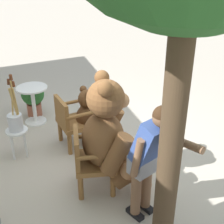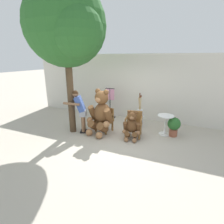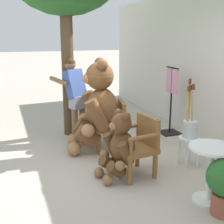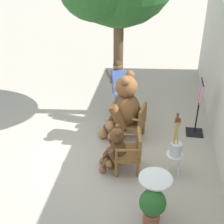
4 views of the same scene
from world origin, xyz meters
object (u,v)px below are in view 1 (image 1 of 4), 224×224
teddy_bear_large (110,135)px  brush_bucket (15,118)px  wooden_chair_right (72,120)px  teddy_bear_small (89,116)px  round_side_table (33,101)px  white_stool (17,136)px  wooden_chair_left (90,159)px  person_visitor (149,154)px  potted_plant (33,97)px

teddy_bear_large → brush_bucket: size_ratio=1.78×
wooden_chair_right → teddy_bear_small: bearing=-86.6°
teddy_bear_small → round_side_table: teddy_bear_small is taller
teddy_bear_large → white_stool: 1.66m
wooden_chair_left → teddy_bear_small: (1.13, -0.29, 0.02)m
person_visitor → brush_bucket: size_ratio=1.72×
person_visitor → potted_plant: 3.33m
round_side_table → potted_plant: size_ratio=1.06×
wooden_chair_left → teddy_bear_small: 1.16m
teddy_bear_small → white_stool: 1.18m
teddy_bear_large → round_side_table: teddy_bear_large is taller
wooden_chair_left → potted_plant: size_ratio=1.26×
teddy_bear_small → person_visitor: (-1.87, -0.19, 0.44)m
wooden_chair_left → round_side_table: wooden_chair_left is taller
wooden_chair_right → round_side_table: size_ratio=1.19×
teddy_bear_large → person_visitor: teddy_bear_large is taller
wooden_chair_left → brush_bucket: (1.09, 0.87, 0.20)m
teddy_bear_large → brush_bucket: 1.60m
wooden_chair_right → white_stool: (-0.02, 0.88, -0.11)m
round_side_table → potted_plant: 0.30m
potted_plant → white_stool: bearing=163.9°
white_stool → teddy_bear_large: bearing=-134.4°
teddy_bear_large → white_stool: bearing=45.6°
wooden_chair_left → white_stool: size_ratio=1.87×
wooden_chair_right → person_visitor: bearing=-165.4°
wooden_chair_right → brush_bucket: bearing=91.3°
white_stool → potted_plant: 1.36m
wooden_chair_right → teddy_bear_large: bearing=-166.8°
wooden_chair_right → brush_bucket: size_ratio=0.95×
wooden_chair_right → potted_plant: 1.38m
wooden_chair_left → person_visitor: (-0.74, -0.48, 0.46)m
wooden_chair_left → potted_plant: (2.40, 0.50, -0.07)m
white_stool → round_side_table: bearing=-19.5°
brush_bucket → wooden_chair_right: bearing=-88.7°
potted_plant → wooden_chair_left: bearing=-168.3°
teddy_bear_large → white_stool: size_ratio=3.50×
teddy_bear_small → round_side_table: bearing=39.6°
teddy_bear_large → person_visitor: 0.76m
wooden_chair_right → teddy_bear_large: size_ratio=0.53×
wooden_chair_right → teddy_bear_large: 1.21m
round_side_table → wooden_chair_left: bearing=-166.2°
brush_bucket → round_side_table: 1.10m
teddy_bear_large → brush_bucket: bearing=45.5°
teddy_bear_small → brush_bucket: (-0.04, 1.16, 0.18)m
person_visitor → teddy_bear_small: bearing=5.8°
wooden_chair_left → brush_bucket: 1.41m
wooden_chair_left → teddy_bear_large: bearing=-96.1°
wooden_chair_left → teddy_bear_small: teddy_bear_small is taller
person_visitor → white_stool: 2.35m
brush_bucket → potted_plant: 1.39m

